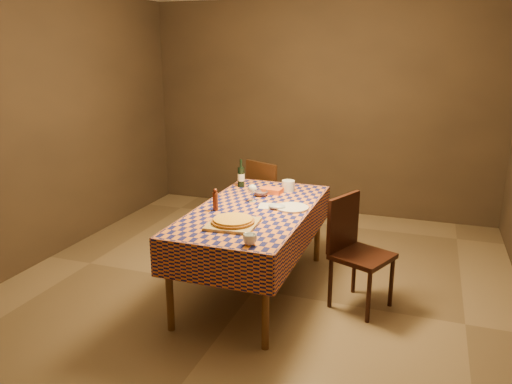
{
  "coord_description": "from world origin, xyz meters",
  "views": [
    {
      "loc": [
        1.36,
        -3.82,
        2.06
      ],
      "look_at": [
        0.0,
        0.05,
        0.9
      ],
      "focal_mm": 35.0,
      "sensor_mm": 36.0,
      "label": 1
    }
  ],
  "objects_px": {
    "cutting_board": "(233,224)",
    "wine_bottle": "(241,177)",
    "dining_table": "(254,217)",
    "chair_right": "(354,245)",
    "white_plate": "(292,208)",
    "pizza": "(233,221)",
    "bowl": "(261,194)",
    "chair_far": "(268,197)"
  },
  "relations": [
    {
      "from": "wine_bottle",
      "to": "chair_right",
      "type": "xyz_separation_m",
      "value": [
        1.21,
        -0.56,
        -0.35
      ]
    },
    {
      "from": "chair_right",
      "to": "cutting_board",
      "type": "bearing_deg",
      "value": -149.06
    },
    {
      "from": "cutting_board",
      "to": "chair_far",
      "type": "distance_m",
      "value": 1.66
    },
    {
      "from": "wine_bottle",
      "to": "chair_far",
      "type": "xyz_separation_m",
      "value": [
        0.11,
        0.54,
        -0.35
      ]
    },
    {
      "from": "wine_bottle",
      "to": "white_plate",
      "type": "height_order",
      "value": "wine_bottle"
    },
    {
      "from": "dining_table",
      "to": "cutting_board",
      "type": "distance_m",
      "value": 0.47
    },
    {
      "from": "chair_right",
      "to": "white_plate",
      "type": "bearing_deg",
      "value": 175.35
    },
    {
      "from": "cutting_board",
      "to": "bowl",
      "type": "bearing_deg",
      "value": 93.99
    },
    {
      "from": "dining_table",
      "to": "chair_right",
      "type": "distance_m",
      "value": 0.87
    },
    {
      "from": "dining_table",
      "to": "wine_bottle",
      "type": "relative_size",
      "value": 6.67
    },
    {
      "from": "white_plate",
      "to": "wine_bottle",
      "type": "bearing_deg",
      "value": 141.99
    },
    {
      "from": "dining_table",
      "to": "bowl",
      "type": "distance_m",
      "value": 0.4
    },
    {
      "from": "dining_table",
      "to": "pizza",
      "type": "height_order",
      "value": "pizza"
    },
    {
      "from": "white_plate",
      "to": "chair_far",
      "type": "distance_m",
      "value": 1.22
    },
    {
      "from": "cutting_board",
      "to": "wine_bottle",
      "type": "xyz_separation_m",
      "value": [
        -0.35,
        1.08,
        0.09
      ]
    },
    {
      "from": "dining_table",
      "to": "chair_far",
      "type": "bearing_deg",
      "value": 102.05
    },
    {
      "from": "bowl",
      "to": "chair_right",
      "type": "height_order",
      "value": "chair_right"
    },
    {
      "from": "white_plate",
      "to": "chair_far",
      "type": "bearing_deg",
      "value": 117.62
    },
    {
      "from": "chair_right",
      "to": "dining_table",
      "type": "bearing_deg",
      "value": -176.51
    },
    {
      "from": "chair_far",
      "to": "wine_bottle",
      "type": "bearing_deg",
      "value": -101.16
    },
    {
      "from": "cutting_board",
      "to": "pizza",
      "type": "xyz_separation_m",
      "value": [
        -0.0,
        0.0,
        0.03
      ]
    },
    {
      "from": "pizza",
      "to": "bowl",
      "type": "relative_size",
      "value": 3.25
    },
    {
      "from": "pizza",
      "to": "chair_right",
      "type": "relative_size",
      "value": 0.46
    },
    {
      "from": "dining_table",
      "to": "wine_bottle",
      "type": "distance_m",
      "value": 0.73
    },
    {
      "from": "pizza",
      "to": "white_plate",
      "type": "height_order",
      "value": "pizza"
    },
    {
      "from": "cutting_board",
      "to": "wine_bottle",
      "type": "relative_size",
      "value": 1.33
    },
    {
      "from": "cutting_board",
      "to": "chair_right",
      "type": "xyz_separation_m",
      "value": [
        0.86,
        0.52,
        -0.26
      ]
    },
    {
      "from": "bowl",
      "to": "chair_right",
      "type": "xyz_separation_m",
      "value": [
        0.92,
        -0.33,
        -0.27
      ]
    },
    {
      "from": "pizza",
      "to": "chair_far",
      "type": "distance_m",
      "value": 1.66
    },
    {
      "from": "cutting_board",
      "to": "white_plate",
      "type": "distance_m",
      "value": 0.64
    },
    {
      "from": "pizza",
      "to": "wine_bottle",
      "type": "xyz_separation_m",
      "value": [
        -0.35,
        1.08,
        0.06
      ]
    },
    {
      "from": "chair_right",
      "to": "chair_far",
      "type": "bearing_deg",
      "value": 134.93
    },
    {
      "from": "dining_table",
      "to": "bowl",
      "type": "height_order",
      "value": "bowl"
    },
    {
      "from": "bowl",
      "to": "chair_far",
      "type": "bearing_deg",
      "value": 103.13
    },
    {
      "from": "cutting_board",
      "to": "chair_right",
      "type": "height_order",
      "value": "chair_right"
    },
    {
      "from": "wine_bottle",
      "to": "bowl",
      "type": "bearing_deg",
      "value": -39.21
    },
    {
      "from": "white_plate",
      "to": "chair_far",
      "type": "relative_size",
      "value": 0.31
    },
    {
      "from": "cutting_board",
      "to": "white_plate",
      "type": "xyz_separation_m",
      "value": [
        0.31,
        0.56,
        -0.0
      ]
    },
    {
      "from": "white_plate",
      "to": "cutting_board",
      "type": "bearing_deg",
      "value": -119.27
    },
    {
      "from": "pizza",
      "to": "wine_bottle",
      "type": "bearing_deg",
      "value": 107.86
    },
    {
      "from": "wine_bottle",
      "to": "dining_table",
      "type": "bearing_deg",
      "value": -60.03
    },
    {
      "from": "dining_table",
      "to": "cutting_board",
      "type": "xyz_separation_m",
      "value": [
        -0.01,
        -0.46,
        0.09
      ]
    }
  ]
}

